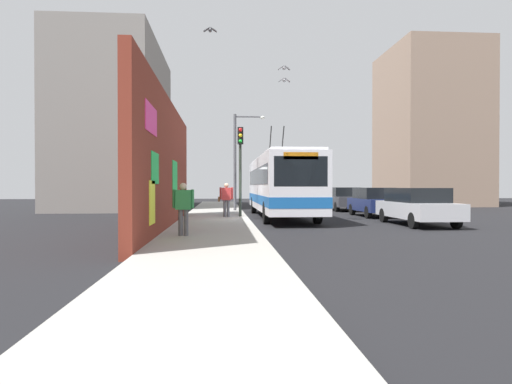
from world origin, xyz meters
TOP-DOWN VIEW (x-y plane):
  - ground_plane at (0.00, 0.00)m, footprint 80.00×80.00m
  - sidewalk_slab at (0.00, 1.60)m, footprint 48.00×3.20m
  - graffiti_wall at (-3.51, 3.35)m, footprint 15.02×0.32m
  - building_far_left at (13.85, 9.20)m, footprint 13.70×6.57m
  - building_far_right at (17.66, -17.00)m, footprint 8.98×7.29m
  - city_bus at (2.53, -1.80)m, footprint 12.40×2.52m
  - parked_car_silver at (-2.40, -7.00)m, footprint 4.87×1.94m
  - parked_car_navy at (3.05, -7.00)m, footprint 4.30×1.80m
  - parked_car_dark_gray at (9.35, -7.00)m, footprint 4.89×1.91m
  - pedestrian_near_wall at (-7.21, 2.42)m, footprint 0.22×0.65m
  - pedestrian_midblock at (1.22, 1.05)m, footprint 0.22×0.74m
  - traffic_light at (1.42, 0.35)m, footprint 0.49×0.28m
  - street_lamp at (7.31, 0.21)m, footprint 0.44×1.96m
  - flying_pigeons at (-1.69, -0.42)m, footprint 2.43×3.80m

SIDE VIEW (x-z plane):
  - ground_plane at x=0.00m, z-range 0.00..0.00m
  - sidewalk_slab at x=0.00m, z-range 0.00..0.15m
  - parked_car_navy at x=3.05m, z-range 0.04..1.62m
  - parked_car_dark_gray at x=9.35m, z-range 0.05..1.63m
  - parked_car_silver at x=-2.40m, z-range 0.05..1.63m
  - pedestrian_near_wall at x=-7.21m, z-range 0.28..1.88m
  - pedestrian_midblock at x=1.22m, z-range 0.29..1.95m
  - city_bus at x=2.53m, z-range -0.71..4.28m
  - graffiti_wall at x=-3.51m, z-range 0.00..4.92m
  - traffic_light at x=1.42m, z-range 0.90..5.35m
  - street_lamp at x=7.31m, z-range 0.65..6.67m
  - building_far_left at x=13.85m, z-range 0.00..12.16m
  - building_far_right at x=17.66m, z-range 0.00..13.74m
  - flying_pigeons at x=-1.69m, z-range 6.21..7.83m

